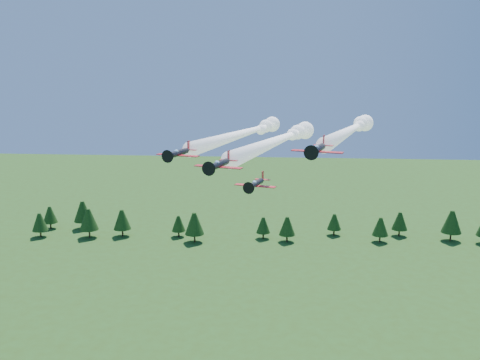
# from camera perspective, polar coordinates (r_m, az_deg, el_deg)

# --- Properties ---
(plane_lead) EXTENTS (18.00, 49.18, 3.70)m
(plane_lead) POSITION_cam_1_polar(r_m,az_deg,el_deg) (98.27, 4.35, 4.36)
(plane_lead) COLOR black
(plane_lead) RESTS_ON ground
(plane_left) EXTENTS (19.36, 52.81, 3.70)m
(plane_left) POSITION_cam_1_polar(r_m,az_deg,el_deg) (113.01, 0.62, 5.08)
(plane_left) COLOR black
(plane_left) RESTS_ON ground
(plane_right) EXTENTS (18.64, 48.77, 3.70)m
(plane_right) POSITION_cam_1_polar(r_m,az_deg,el_deg) (107.72, 11.75, 5.26)
(plane_right) COLOR black
(plane_right) RESTS_ON ground
(plane_slot) EXTENTS (7.21, 7.99, 2.53)m
(plane_slot) POSITION_cam_1_polar(r_m,az_deg,el_deg) (90.53, 1.72, -0.39)
(plane_slot) COLOR black
(plane_slot) RESTS_ON ground
(treeline) EXTENTS (171.02, 20.35, 11.33)m
(treeline) POSITION_cam_1_polar(r_m,az_deg,el_deg) (199.56, -0.05, -4.39)
(treeline) COLOR #382314
(treeline) RESTS_ON ground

